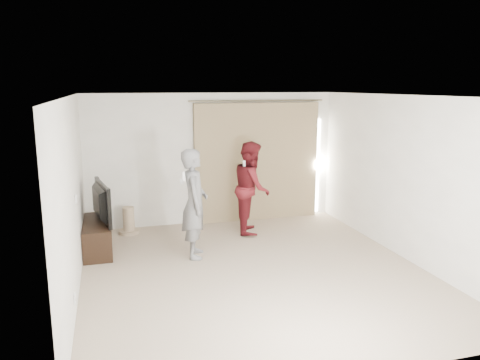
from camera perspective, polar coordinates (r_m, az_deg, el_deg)
The scene contains 10 objects.
floor at distance 7.16m, azimuth 1.77°, elevation -11.07°, with size 5.50×5.50×0.00m, color tan.
wall_back at distance 9.38m, azimuth -3.25°, elevation 2.61°, with size 5.00×0.04×2.60m, color white.
wall_left at distance 6.48m, azimuth -19.75°, elevation -2.10°, with size 0.04×5.50×2.60m.
ceiling at distance 6.61m, azimuth 1.91°, elevation 10.22°, with size 5.00×5.50×0.01m, color silver.
curtain at distance 9.57m, azimuth 2.20°, elevation 2.21°, with size 2.80×0.11×2.46m.
tv_console at distance 8.28m, azimuth -16.94°, elevation -6.57°, with size 0.45×1.31×0.50m, color black.
tv at distance 8.12m, azimuth -17.18°, elevation -2.65°, with size 1.15×0.15×0.66m, color black.
scratching_post at distance 9.07m, azimuth -13.39°, elevation -5.09°, with size 0.38×0.38×0.51m.
person_man at distance 7.53m, azimuth -5.57°, elevation -2.87°, with size 0.53×0.71×1.77m.
person_woman at distance 8.77m, azimuth 1.44°, elevation -0.90°, with size 0.85×0.98×1.73m.
Camera 1 is at (-2.01, -6.30, 2.75)m, focal length 35.00 mm.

